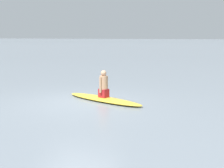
# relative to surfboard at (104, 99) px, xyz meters

# --- Properties ---
(ground_plane) EXTENTS (400.00, 400.00, 0.00)m
(ground_plane) POSITION_rel_surfboard_xyz_m (-0.50, 0.71, -0.07)
(ground_plane) COLOR gray
(surfboard) EXTENTS (1.73, 3.28, 0.14)m
(surfboard) POSITION_rel_surfboard_xyz_m (0.00, 0.00, 0.00)
(surfboard) COLOR gold
(surfboard) RESTS_ON ground
(person_paddler) EXTENTS (0.41, 0.37, 0.93)m
(person_paddler) POSITION_rel_surfboard_xyz_m (0.00, 0.00, 0.49)
(person_paddler) COLOR #A51E23
(person_paddler) RESTS_ON surfboard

